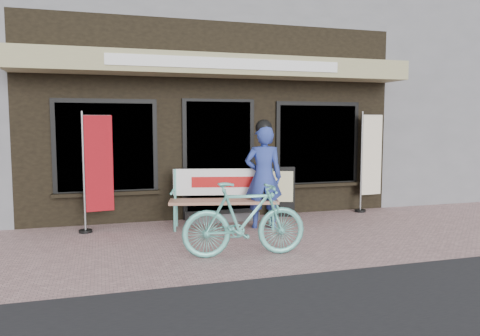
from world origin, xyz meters
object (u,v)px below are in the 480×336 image
object	(u,v)px
bench	(224,193)
bicycle	(244,219)
nobori_red	(96,170)
nobori_cream	(370,160)
menu_stand	(282,191)
person	(263,175)

from	to	relation	value
bench	bicycle	world-z (taller)	bicycle
nobori_red	bicycle	bearing A→B (deg)	-57.09
bicycle	nobori_cream	world-z (taller)	nobori_cream
nobori_red	menu_stand	bearing A→B (deg)	-4.70
person	menu_stand	size ratio (longest dim) A/B	1.93
person	nobori_cream	world-z (taller)	nobori_cream
bench	person	world-z (taller)	person
nobori_cream	menu_stand	xyz separation A→B (m)	(-1.87, 0.00, -0.54)
bicycle	person	bearing A→B (deg)	-22.96
nobori_red	nobori_cream	xyz separation A→B (m)	(5.20, 0.28, 0.02)
bicycle	nobori_cream	size ratio (longest dim) A/B	0.83
bench	menu_stand	size ratio (longest dim) A/B	1.98
bicycle	menu_stand	world-z (taller)	bicycle
bicycle	nobori_red	world-z (taller)	nobori_red
person	menu_stand	bearing A→B (deg)	65.61
menu_stand	nobori_red	bearing A→B (deg)	-159.49
bench	bicycle	bearing A→B (deg)	-82.77
bicycle	nobori_red	xyz separation A→B (m)	(-1.87, 2.05, 0.51)
bench	nobori_cream	bearing A→B (deg)	22.82
bicycle	nobori_cream	bearing A→B (deg)	-50.27
bench	person	size ratio (longest dim) A/B	1.03
nobori_red	menu_stand	world-z (taller)	nobori_red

